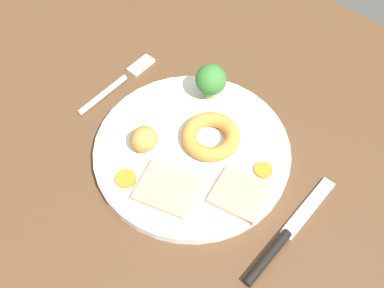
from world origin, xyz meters
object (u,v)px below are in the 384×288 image
dinner_plate (192,151)px  roast_potato_left (144,139)px  meat_slice_main (239,194)px  broccoli_floret (211,80)px  fork (119,82)px  knife (283,238)px  yorkshire_pudding (212,138)px  meat_slice_under (167,188)px  carrot_coin_front (126,179)px  carrot_coin_back (263,170)px

dinner_plate → roast_potato_left: 6.86cm
meat_slice_main → roast_potato_left: roast_potato_left is taller
dinner_plate → broccoli_floret: 10.60cm
meat_slice_main → fork: size_ratio=0.42×
roast_potato_left → knife: (21.92, 1.91, -2.64)cm
yorkshire_pudding → roast_potato_left: (-6.38, -6.66, 0.66)cm
dinner_plate → fork: dinner_plate is taller
dinner_plate → meat_slice_under: meat_slice_under is taller
meat_slice_under → knife: size_ratio=0.39×
meat_slice_under → yorkshire_pudding: 9.71cm
yorkshire_pudding → meat_slice_main: bearing=-27.5°
knife → roast_potato_left: bearing=94.0°
dinner_plate → meat_slice_under: (1.95, -7.04, 1.10)cm
meat_slice_main → roast_potato_left: size_ratio=1.68×
carrot_coin_front → broccoli_floret: (-1.13, 18.27, 3.20)cm
meat_slice_under → yorkshire_pudding: size_ratio=0.89×
broccoli_floret → meat_slice_under: bearing=-68.7°
meat_slice_main → fork: meat_slice_main is taller
meat_slice_main → carrot_coin_front: size_ratio=2.36×
carrot_coin_front → carrot_coin_back: same height
carrot_coin_front → knife: carrot_coin_front is taller
carrot_coin_back → broccoli_floret: 15.04cm
roast_potato_left → knife: size_ratio=0.21×
dinner_plate → knife: 17.05cm
yorkshire_pudding → roast_potato_left: size_ratio=2.09×
roast_potato_left → broccoli_floret: 12.97cm
meat_slice_main → knife: 7.62cm
meat_slice_under → yorkshire_pudding: (-0.57, 9.67, 0.64)cm
fork → meat_slice_main: bearing=-99.5°
roast_potato_left → broccoli_floret: (0.79, 12.82, 1.79)cm
dinner_plate → roast_potato_left: (-5.01, -4.03, 2.39)cm
dinner_plate → yorkshire_pudding: 3.44cm
fork → knife: (34.03, -4.42, 0.06)cm
meat_slice_main → carrot_coin_front: bearing=-147.7°
meat_slice_under → fork: meat_slice_under is taller
meat_slice_main → roast_potato_left: 14.71cm
yorkshire_pudding → carrot_coin_front: yorkshire_pudding is taller
yorkshire_pudding → carrot_coin_back: size_ratio=3.31×
meat_slice_under → carrot_coin_back: 12.94cm
fork → broccoli_floret: bearing=-64.5°
meat_slice_main → meat_slice_under: 9.28cm
carrot_coin_front → yorkshire_pudding: bearing=69.8°
roast_potato_left → knife: 22.16cm
dinner_plate → meat_slice_main: (9.43, -1.56, 1.10)cm
carrot_coin_back → fork: carrot_coin_back is taller
fork → carrot_coin_front: bearing=-131.2°
meat_slice_main → yorkshire_pudding: size_ratio=0.80×
roast_potato_left → broccoli_floret: size_ratio=0.66×
broccoli_floret → knife: (21.13, -10.91, -4.43)cm
carrot_coin_front → carrot_coin_back: bearing=45.9°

